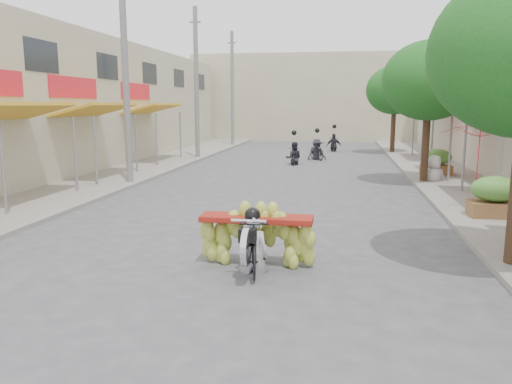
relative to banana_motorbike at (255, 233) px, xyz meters
The scene contains 18 objects.
ground 3.44m from the banana_motorbike, 103.81° to the right, with size 120.00×120.00×0.00m, color #535357.
sidewalk_left 14.10m from the banana_motorbike, 123.66° to the left, with size 4.00×60.00×0.12m, color gray.
sidewalk_right 13.27m from the banana_motorbike, 62.15° to the left, with size 4.00×60.00×0.12m, color gray.
shophouse_row_left 16.84m from the banana_motorbike, 140.08° to the left, with size 9.77×40.00×6.00m.
far_building 34.85m from the banana_motorbike, 91.33° to the left, with size 20.00×6.00×7.00m, color #B8B291.
utility_pole_mid 11.22m from the banana_motorbike, 125.43° to the left, with size 0.60×0.24×8.00m.
utility_pole_far 19.08m from the banana_motorbike, 109.30° to the left, with size 0.60×0.24×8.00m.
utility_pole_back 27.64m from the banana_motorbike, 103.07° to the left, with size 0.60×0.24×8.00m.
street_tree_mid 12.08m from the banana_motorbike, 66.81° to the left, with size 3.40×3.40×5.25m.
street_tree_far 23.39m from the banana_motorbike, 78.57° to the left, with size 3.40×3.40×5.25m.
produce_crate_mid 7.17m from the banana_motorbike, 41.20° to the left, with size 1.20×0.88×1.16m.
produce_crate_far 13.82m from the banana_motorbike, 67.02° to the left, with size 1.20×0.88×1.16m.
banana_motorbike is the anchor object (origin of this frame).
market_umbrella 7.71m from the banana_motorbike, 46.92° to the left, with size 2.59×2.59×1.84m.
pedestrian 12.08m from the banana_motorbike, 65.51° to the left, with size 1.00×0.65×1.92m.
bg_motorbike_a 16.08m from the banana_motorbike, 92.81° to the left, with size 0.82×1.43×1.95m.
bg_motorbike_b 18.41m from the banana_motorbike, 89.28° to the left, with size 1.22×1.77×1.95m.
bg_motorbike_c 23.74m from the banana_motorbike, 87.41° to the left, with size 1.00×1.53×1.95m.
Camera 1 is at (2.28, -5.30, 2.94)m, focal length 35.00 mm.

